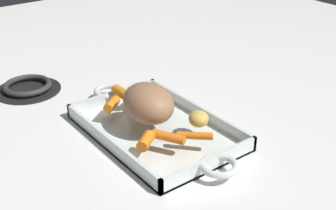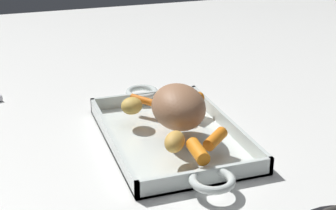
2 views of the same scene
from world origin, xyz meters
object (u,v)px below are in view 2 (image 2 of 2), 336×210
at_px(roasting_dish, 171,135).
at_px(potato_corner, 175,142).
at_px(pork_roast, 178,107).
at_px(baby_carrot_center_right, 215,139).
at_px(baby_carrot_southeast, 200,151).
at_px(potato_whole, 132,106).
at_px(baby_carrot_short, 194,100).
at_px(baby_carrot_northeast, 171,102).
at_px(baby_carrot_center_left, 146,101).

xyz_separation_m(roasting_dish, potato_corner, (-0.10, 0.03, 0.04)).
bearing_deg(pork_roast, baby_carrot_center_right, -158.70).
distance_m(baby_carrot_southeast, potato_whole, 0.21).
distance_m(baby_carrot_short, potato_corner, 0.19).
bearing_deg(potato_whole, baby_carrot_southeast, -164.21).
bearing_deg(potato_whole, baby_carrot_northeast, -82.79).
distance_m(roasting_dish, potato_whole, 0.10).
xyz_separation_m(potato_whole, potato_corner, (-0.17, -0.03, 0.00)).
relative_size(baby_carrot_center_right, baby_carrot_center_left, 0.77).
relative_size(baby_carrot_center_right, baby_carrot_short, 1.18).
bearing_deg(baby_carrot_southeast, potato_whole, 15.79).
bearing_deg(baby_carrot_southeast, baby_carrot_short, -19.13).
relative_size(baby_carrot_northeast, baby_carrot_center_left, 0.94).
bearing_deg(baby_carrot_center_right, baby_carrot_southeast, 128.26).
xyz_separation_m(baby_carrot_northeast, potato_whole, (-0.01, 0.08, 0.01)).
bearing_deg(baby_carrot_center_right, baby_carrot_short, -9.32).
xyz_separation_m(pork_roast, potato_whole, (0.08, 0.06, -0.02)).
distance_m(pork_roast, baby_carrot_center_right, 0.10).
distance_m(baby_carrot_center_right, baby_carrot_center_left, 0.21).
bearing_deg(baby_carrot_northeast, baby_carrot_short, -105.08).
height_order(roasting_dish, potato_corner, potato_corner).
xyz_separation_m(baby_carrot_center_right, baby_carrot_center_left, (0.20, 0.06, -0.00)).
height_order(roasting_dish, potato_whole, potato_whole).
bearing_deg(baby_carrot_center_right, roasting_dish, 24.83).
bearing_deg(potato_corner, baby_carrot_southeast, -139.43).
bearing_deg(baby_carrot_center_left, baby_carrot_short, -111.82).
height_order(baby_carrot_northeast, potato_whole, potato_whole).
bearing_deg(baby_carrot_southeast, baby_carrot_center_right, -51.74).
xyz_separation_m(roasting_dish, baby_carrot_center_left, (0.10, 0.02, 0.03)).
distance_m(baby_carrot_southeast, baby_carrot_short, 0.21).
distance_m(baby_carrot_center_right, baby_carrot_short, 0.17).
bearing_deg(baby_carrot_southeast, potato_corner, 40.57).
bearing_deg(potato_corner, roasting_dish, -15.49).
bearing_deg(baby_carrot_northeast, potato_whole, 97.21).
bearing_deg(baby_carrot_northeast, pork_roast, 169.02).
bearing_deg(potato_whole, baby_carrot_short, -90.62).
distance_m(baby_carrot_center_left, baby_carrot_short, 0.09).
xyz_separation_m(baby_carrot_southeast, potato_corner, (0.03, 0.03, 0.00)).
relative_size(roasting_dish, baby_carrot_short, 10.17).
bearing_deg(roasting_dish, baby_carrot_northeast, -19.38).
relative_size(baby_carrot_center_left, potato_corner, 1.31).
relative_size(roasting_dish, baby_carrot_southeast, 8.23).
relative_size(pork_roast, baby_carrot_center_left, 1.88).
bearing_deg(potato_whole, roasting_dish, -142.78).
bearing_deg(baby_carrot_short, baby_carrot_southeast, 160.87).
distance_m(baby_carrot_center_right, potato_corner, 0.07).
distance_m(pork_roast, potato_corner, 0.10).
relative_size(baby_carrot_center_right, potato_corner, 1.01).
relative_size(pork_roast, baby_carrot_northeast, 2.02).
bearing_deg(baby_carrot_center_left, baby_carrot_center_right, -163.29).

